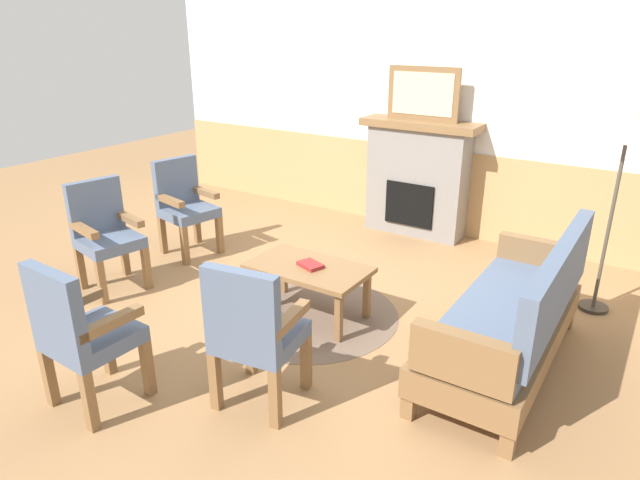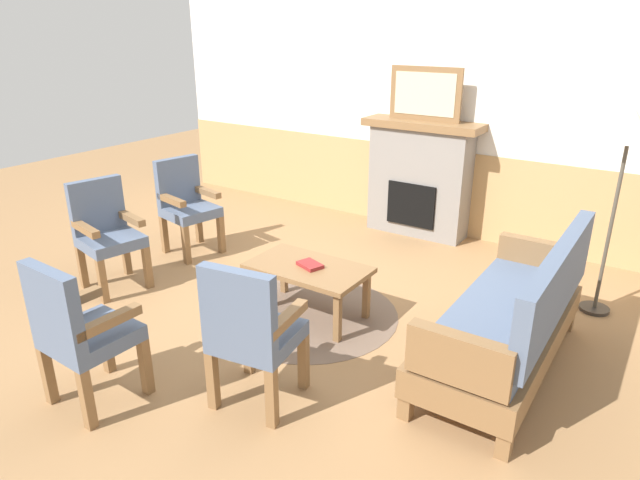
# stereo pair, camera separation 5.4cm
# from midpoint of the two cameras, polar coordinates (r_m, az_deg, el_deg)

# --- Properties ---
(ground_plane) EXTENTS (14.00, 14.00, 0.00)m
(ground_plane) POSITION_cam_midpoint_polar(r_m,az_deg,el_deg) (4.67, -2.70, -7.61)
(ground_plane) COLOR #997047
(wall_back) EXTENTS (7.20, 0.14, 2.70)m
(wall_back) POSITION_cam_midpoint_polar(r_m,az_deg,el_deg) (6.44, 11.00, 12.49)
(wall_back) COLOR white
(wall_back) RESTS_ON ground_plane
(fireplace) EXTENTS (1.30, 0.44, 1.28)m
(fireplace) POSITION_cam_midpoint_polar(r_m,az_deg,el_deg) (6.35, 9.71, 6.37)
(fireplace) COLOR gray
(fireplace) RESTS_ON ground_plane
(framed_picture) EXTENTS (0.80, 0.04, 0.56)m
(framed_picture) POSITION_cam_midpoint_polar(r_m,az_deg,el_deg) (6.18, 10.24, 14.52)
(framed_picture) COLOR brown
(framed_picture) RESTS_ON fireplace
(couch) EXTENTS (0.70, 1.80, 0.98)m
(couch) POSITION_cam_midpoint_polar(r_m,az_deg,el_deg) (4.01, 18.64, -7.60)
(couch) COLOR brown
(couch) RESTS_ON ground_plane
(coffee_table) EXTENTS (0.96, 0.56, 0.44)m
(coffee_table) POSITION_cam_midpoint_polar(r_m,az_deg,el_deg) (4.50, -1.51, -3.31)
(coffee_table) COLOR brown
(coffee_table) RESTS_ON ground_plane
(round_rug) EXTENTS (1.48, 1.48, 0.01)m
(round_rug) POSITION_cam_midpoint_polar(r_m,az_deg,el_deg) (4.67, -1.47, -7.58)
(round_rug) COLOR brown
(round_rug) RESTS_ON ground_plane
(book_on_table) EXTENTS (0.24, 0.20, 0.03)m
(book_on_table) POSITION_cam_midpoint_polar(r_m,az_deg,el_deg) (4.46, -1.33, -2.56)
(book_on_table) COLOR maroon
(book_on_table) RESTS_ON coffee_table
(armchair_near_fireplace) EXTENTS (0.57, 0.57, 0.98)m
(armchair_near_fireplace) POSITION_cam_midpoint_polar(r_m,az_deg,el_deg) (5.91, -13.96, 3.76)
(armchair_near_fireplace) COLOR brown
(armchair_near_fireplace) RESTS_ON ground_plane
(armchair_by_window_left) EXTENTS (0.57, 0.57, 0.98)m
(armchair_by_window_left) POSITION_cam_midpoint_polar(r_m,az_deg,el_deg) (5.31, -21.43, 0.89)
(armchair_by_window_left) COLOR brown
(armchair_by_window_left) RESTS_ON ground_plane
(armchair_front_left) EXTENTS (0.55, 0.55, 0.98)m
(armchair_front_left) POSITION_cam_midpoint_polar(r_m,az_deg,el_deg) (3.42, -7.25, -9.08)
(armchair_front_left) COLOR brown
(armchair_front_left) RESTS_ON ground_plane
(armchair_front_center) EXTENTS (0.50, 0.50, 0.98)m
(armchair_front_center) POSITION_cam_midpoint_polar(r_m,az_deg,el_deg) (3.69, -23.71, -8.44)
(armchair_front_center) COLOR brown
(armchair_front_center) RESTS_ON ground_plane
(floor_lamp_by_couch) EXTENTS (0.36, 0.36, 1.68)m
(floor_lamp_by_couch) POSITION_cam_midpoint_polar(r_m,az_deg,el_deg) (4.84, 28.62, 9.14)
(floor_lamp_by_couch) COLOR #332D28
(floor_lamp_by_couch) RESTS_ON ground_plane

